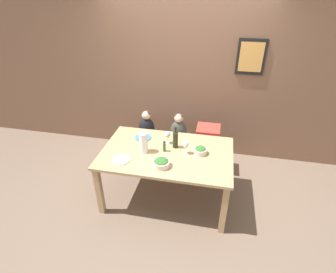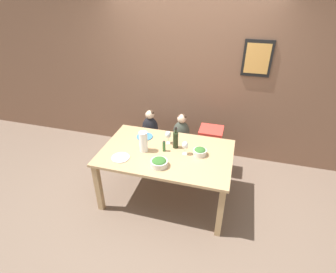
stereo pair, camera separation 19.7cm
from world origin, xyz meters
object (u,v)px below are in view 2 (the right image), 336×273
(chair_far_center, at_px, (181,145))
(paper_towel_roll, at_px, (143,142))
(salad_bowl_large, at_px, (159,162))
(salad_bowl_small, at_px, (200,152))
(person_child_left, at_px, (150,125))
(chair_right_highchair, at_px, (210,139))
(dinner_plate_front_left, at_px, (121,158))
(chair_far_left, at_px, (151,141))
(wine_glass_far, at_px, (168,135))
(person_child_center, at_px, (181,129))
(wine_bottle, at_px, (176,140))
(wine_glass_near, at_px, (185,145))
(dinner_plate_back_left, at_px, (145,137))

(chair_far_center, height_order, paper_towel_roll, paper_towel_roll)
(salad_bowl_large, distance_m, salad_bowl_small, 0.54)
(salad_bowl_small, bearing_deg, salad_bowl_large, -139.71)
(person_child_left, bearing_deg, chair_right_highchair, -0.04)
(dinner_plate_front_left, bearing_deg, salad_bowl_small, 19.86)
(chair_far_left, distance_m, dinner_plate_front_left, 1.07)
(person_child_left, xyz_separation_m, wine_glass_far, (0.44, -0.52, 0.19))
(wine_glass_far, distance_m, salad_bowl_large, 0.51)
(chair_far_center, distance_m, wine_glass_far, 0.71)
(person_child_left, bearing_deg, chair_far_center, -0.07)
(chair_right_highchair, relative_size, person_child_center, 1.64)
(chair_right_highchair, height_order, wine_bottle, wine_bottle)
(chair_far_left, bearing_deg, wine_glass_near, -45.27)
(chair_far_center, relative_size, person_child_center, 1.02)
(paper_towel_roll, height_order, dinner_plate_back_left, paper_towel_roll)
(chair_far_center, height_order, salad_bowl_small, salad_bowl_small)
(chair_far_center, xyz_separation_m, wine_bottle, (0.06, -0.60, 0.47))
(chair_far_center, relative_size, salad_bowl_large, 2.35)
(person_child_left, xyz_separation_m, salad_bowl_large, (0.47, -1.03, 0.11))
(chair_far_center, bearing_deg, chair_right_highchair, -0.00)
(chair_far_center, xyz_separation_m, person_child_left, (-0.50, 0.00, 0.29))
(dinner_plate_front_left, bearing_deg, dinner_plate_back_left, 78.55)
(salad_bowl_small, relative_size, dinner_plate_front_left, 0.74)
(chair_right_highchair, xyz_separation_m, dinner_plate_back_left, (-0.86, -0.46, 0.18))
(chair_far_center, xyz_separation_m, wine_glass_far, (-0.06, -0.52, 0.48))
(chair_far_left, bearing_deg, salad_bowl_small, -37.41)
(chair_far_center, height_order, dinner_plate_front_left, dinner_plate_front_left)
(paper_towel_roll, distance_m, dinner_plate_front_left, 0.34)
(chair_far_center, height_order, chair_right_highchair, chair_right_highchair)
(chair_far_center, xyz_separation_m, wine_glass_near, (0.21, -0.71, 0.48))
(wine_bottle, relative_size, wine_glass_far, 1.62)
(paper_towel_roll, bearing_deg, wine_glass_far, 45.82)
(chair_far_center, bearing_deg, wine_glass_far, -96.52)
(chair_right_highchair, distance_m, dinner_plate_back_left, 0.99)
(person_child_left, height_order, salad_bowl_small, person_child_left)
(wine_glass_far, xyz_separation_m, dinner_plate_back_left, (-0.36, 0.06, -0.12))
(salad_bowl_large, relative_size, dinner_plate_front_left, 0.90)
(wine_glass_near, bearing_deg, dinner_plate_front_left, -157.94)
(chair_far_center, bearing_deg, person_child_left, 179.93)
(dinner_plate_back_left, bearing_deg, paper_towel_roll, -71.51)
(chair_far_left, xyz_separation_m, paper_towel_roll, (0.19, -0.78, 0.49))
(chair_far_center, relative_size, paper_towel_roll, 1.75)
(wine_bottle, xyz_separation_m, dinner_plate_front_left, (-0.58, -0.41, -0.11))
(person_child_center, bearing_deg, wine_glass_far, -96.51)
(wine_glass_near, distance_m, salad_bowl_large, 0.40)
(wine_glass_near, distance_m, wine_glass_far, 0.33)
(person_child_center, height_order, salad_bowl_small, person_child_center)
(salad_bowl_large, bearing_deg, person_child_left, 114.70)
(paper_towel_roll, xyz_separation_m, wine_glass_far, (0.25, 0.26, -0.01))
(person_child_center, relative_size, wine_glass_near, 2.54)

